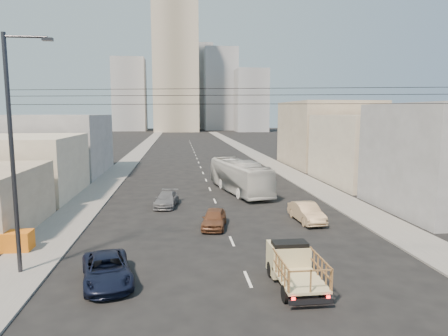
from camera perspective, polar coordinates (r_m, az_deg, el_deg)
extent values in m
plane|color=black|center=(18.83, 4.54, -17.95)|extent=(420.00, 420.00, 0.00)
cube|color=slate|center=(87.42, -12.05, 2.29)|extent=(3.50, 180.00, 0.12)
cube|color=slate|center=(88.31, 3.32, 2.50)|extent=(3.50, 180.00, 0.12)
cube|color=silver|center=(20.61, 3.43, -15.56)|extent=(0.15, 2.00, 0.01)
cube|color=silver|center=(26.16, 1.13, -10.40)|extent=(0.15, 2.00, 0.01)
cube|color=silver|center=(31.87, -0.32, -7.05)|extent=(0.15, 2.00, 0.01)
cube|color=silver|center=(37.68, -1.31, -4.73)|extent=(0.15, 2.00, 0.01)
cube|color=silver|center=(43.53, -2.04, -3.03)|extent=(0.15, 2.00, 0.01)
cube|color=silver|center=(49.42, -2.59, -1.73)|extent=(0.15, 2.00, 0.01)
cube|color=silver|center=(55.34, -3.02, -0.71)|extent=(0.15, 2.00, 0.01)
cube|color=silver|center=(61.27, -3.36, 0.11)|extent=(0.15, 2.00, 0.01)
cube|color=silver|center=(67.21, -3.65, 0.79)|extent=(0.15, 2.00, 0.01)
cube|color=silver|center=(73.16, -3.89, 1.36)|extent=(0.15, 2.00, 0.01)
cube|color=silver|center=(79.12, -4.09, 1.84)|extent=(0.15, 2.00, 0.01)
cube|color=silver|center=(85.09, -4.27, 2.26)|extent=(0.15, 2.00, 0.01)
cube|color=silver|center=(91.06, -4.42, 2.62)|extent=(0.15, 2.00, 0.01)
cube|color=silver|center=(97.03, -4.56, 2.93)|extent=(0.15, 2.00, 0.01)
cube|color=silver|center=(103.01, -4.67, 3.21)|extent=(0.15, 2.00, 0.01)
cube|color=silver|center=(108.99, -4.78, 3.46)|extent=(0.15, 2.00, 0.01)
cube|color=silver|center=(114.97, -4.87, 3.68)|extent=(0.15, 2.00, 0.01)
cube|color=silver|center=(120.95, -4.96, 3.88)|extent=(0.15, 2.00, 0.01)
cube|color=#C7B986|center=(19.11, 10.79, -15.36)|extent=(1.90, 3.00, 0.12)
cube|color=#C7B986|center=(20.79, 9.14, -12.63)|extent=(1.90, 1.60, 1.50)
cube|color=black|center=(20.36, 9.37, -11.28)|extent=(1.70, 0.90, 0.70)
cube|color=#2D2D33|center=(17.89, 12.31, -18.13)|extent=(1.90, 0.12, 0.22)
cube|color=#FF0C0C|center=(17.61, 9.90, -17.96)|extent=(0.15, 0.05, 0.12)
cube|color=#FF0C0C|center=(18.07, 14.69, -17.42)|extent=(0.15, 0.05, 0.12)
cylinder|color=black|center=(20.89, 6.71, -14.16)|extent=(0.25, 0.76, 0.76)
cylinder|color=black|center=(21.32, 11.29, -13.80)|extent=(0.25, 0.76, 0.76)
cylinder|color=black|center=(18.40, 8.79, -17.35)|extent=(0.25, 0.76, 0.76)
cylinder|color=black|center=(18.89, 14.00, -16.80)|extent=(0.25, 0.76, 0.76)
imported|color=black|center=(20.72, -16.40, -13.77)|extent=(3.25, 5.17, 1.33)
imported|color=beige|center=(41.63, 2.25, -1.20)|extent=(5.19, 12.33, 3.34)
imported|color=brown|center=(28.96, -1.42, -7.20)|extent=(2.32, 4.21, 1.36)
imported|color=tan|center=(31.08, 11.71, -6.24)|extent=(1.85, 4.50, 1.45)
imported|color=slate|center=(35.80, -8.22, -4.46)|extent=(2.37, 4.53, 1.25)
cylinder|color=#2D2D33|center=(22.29, -28.00, 1.29)|extent=(0.22, 0.22, 12.00)
cylinder|color=#2D2D33|center=(22.14, -26.49, 16.44)|extent=(2.00, 0.12, 0.12)
cube|color=#2D2D33|center=(21.82, -23.90, 16.46)|extent=(0.50, 0.25, 0.15)
cylinder|color=black|center=(18.47, 3.94, 11.28)|extent=(23.01, 5.02, 0.02)
cylinder|color=black|center=(18.45, 3.94, 10.35)|extent=(23.01, 5.02, 0.02)
cylinder|color=black|center=(18.44, 3.92, 9.11)|extent=(23.01, 5.02, 0.02)
cube|color=orange|center=(27.11, -27.55, -9.97)|extent=(1.80, 1.20, 0.38)
cube|color=orange|center=(27.00, -27.60, -9.20)|extent=(1.80, 1.20, 0.38)
cube|color=orange|center=(26.90, -27.65, -8.43)|extent=(1.80, 1.20, 0.38)
cube|color=gray|center=(38.09, 29.41, 1.25)|extent=(10.00, 12.00, 9.00)
cube|color=#B8AA94|center=(50.31, 20.50, 2.54)|extent=(11.00, 14.00, 8.00)
cube|color=gray|center=(65.04, 14.54, 4.74)|extent=(12.00, 16.00, 10.00)
cube|color=#B8AA94|center=(43.85, -27.42, 0.14)|extent=(11.00, 12.00, 6.00)
cube|color=gray|center=(58.08, -22.72, 3.07)|extent=(12.00, 16.00, 8.00)
cube|color=gray|center=(187.91, -6.92, 14.40)|extent=(20.00, 20.00, 60.00)
cube|color=#93969B|center=(203.10, -0.51, 11.12)|extent=(16.00, 16.00, 40.00)
cube|color=#93969B|center=(198.13, -13.31, 10.13)|extent=(15.00, 15.00, 34.00)
cube|color=gray|center=(217.27, -4.15, 11.41)|extent=(18.00, 18.00, 44.00)
cube|color=#93969B|center=(184.76, 3.91, 9.57)|extent=(14.00, 14.00, 28.00)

